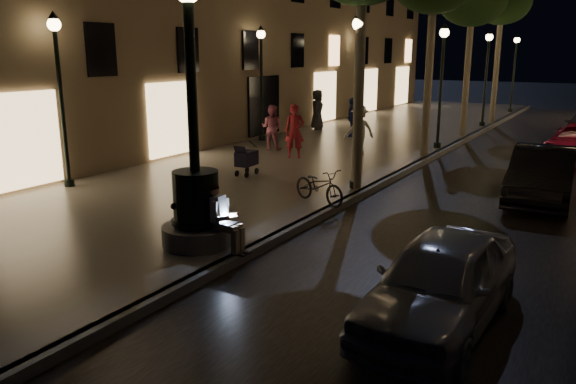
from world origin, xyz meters
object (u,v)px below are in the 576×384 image
Objects in this scene: lamp_curb_b at (442,70)px; lamp_left_a at (59,78)px; pedestrian_blue at (352,117)px; lamp_curb_c at (487,66)px; tree_far at (502,3)px; pedestrian_pink at (272,127)px; pedestrian_white at (359,130)px; car_second at (542,175)px; pedestrian_red at (295,131)px; lamp_curb_a at (358,79)px; car_front at (440,282)px; fountain_lamppost at (196,195)px; lamp_left_c at (358,64)px; pedestrian_dark at (317,110)px; tree_third at (473,0)px; lamp_left_b at (261,69)px; stroller at (246,159)px; bicycle at (319,186)px; seated_man_laptop at (221,215)px; lamp_curb_d at (515,63)px.

lamp_curb_b and lamp_left_a have the same top height.
lamp_curb_c is at bearing 126.09° from pedestrian_blue.
lamp_left_a is at bearing -108.07° from tree_far.
pedestrian_pink is 0.95× the size of pedestrian_white.
lamp_curb_c is at bearing -126.00° from pedestrian_pink.
tree_far reaches higher than car_second.
pedestrian_red is at bearing 168.82° from car_second.
lamp_curb_a is 8.20m from car_front.
lamp_curb_c is 1.21× the size of car_front.
fountain_lamppost reaches higher than lamp_left_c.
tree_far is at bearing 131.58° from pedestrian_blue.
pedestrian_dark reaches higher than car_second.
tree_third is 4.94m from lamp_curb_b.
lamp_left_a and lamp_left_b have the same top height.
lamp_left_a is at bearing -120.61° from lamp_curb_b.
lamp_left_b is 7.58m from stroller.
lamp_curb_a reaches higher than pedestrian_white.
lamp_curb_b reaches higher than bicycle.
seated_man_laptop is at bearing -178.58° from pedestrian_dark.
pedestrian_white is at bearing 35.51° from bicycle.
lamp_curb_a is 3.24m from bicycle.
tree_third is 4.18× the size of bicycle.
pedestrian_red is 5.83m from pedestrian_blue.
tree_third is 1.82× the size of car_front.
lamp_curb_a is at bearing -40.20° from lamp_left_b.
lamp_left_a is 14.48m from pedestrian_dark.
lamp_curb_a reaches higher than pedestrian_pink.
car_front is at bearing -6.50° from seated_man_laptop.
lamp_curb_b is 1.00× the size of lamp_curb_d.
fountain_lamppost is at bearing -91.82° from lamp_curb_c.
lamp_left_c is 18.45m from car_second.
lamp_left_c is at bearing -116.08° from pedestrian_white.
tree_far is 3.77m from lamp_curb_c.
seated_man_laptop is 18.75m from tree_third.
lamp_left_b is at bearing -139.80° from tree_third.
pedestrian_red is 1.00× the size of pedestrian_dark.
fountain_lamppost reaches higher than lamp_left_a.
pedestrian_white is (3.38, 0.75, 0.05)m from pedestrian_pink.
pedestrian_red is 1.97m from pedestrian_pink.
car_front is (4.30, -30.50, -2.56)m from lamp_curb_d.
tree_third is at bearing -136.17° from pedestrian_pink.
pedestrian_dark is at bearing -85.96° from lamp_left_c.
lamp_curb_a and lamp_curb_d have the same top height.
pedestrian_pink is at bearing 120.03° from pedestrian_red.
seated_man_laptop is 24.63m from tree_far.
pedestrian_dark is 13.95m from bicycle.
fountain_lamppost is 11.26m from pedestrian_pink.
lamp_left_a is at bearing -109.54° from lamp_curb_c.
lamp_left_b is at bearing 111.94° from pedestrian_red.
pedestrian_dark is (-3.14, 10.55, 0.44)m from stroller.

